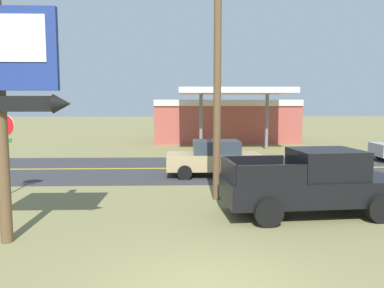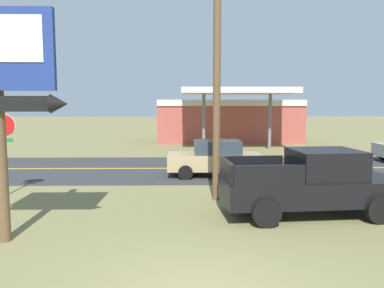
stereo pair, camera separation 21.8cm
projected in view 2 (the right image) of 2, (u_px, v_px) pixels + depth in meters
road_asphalt at (190, 168)px, 19.60m from camera, size 140.00×8.00×0.02m
road_centre_line at (190, 168)px, 19.60m from camera, size 126.00×0.20×0.01m
stop_sign at (5, 140)px, 13.82m from camera, size 0.80×0.08×2.95m
utility_pole at (217, 63)px, 12.89m from camera, size 2.00×0.26×8.73m
gas_station at (228, 119)px, 33.41m from camera, size 12.00×11.50×4.40m
pickup_black_parked_on_lawn at (312, 183)px, 11.40m from camera, size 5.34×2.56×1.96m
car_tan_near_lane at (215, 158)px, 17.54m from camera, size 4.20×2.00×1.64m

